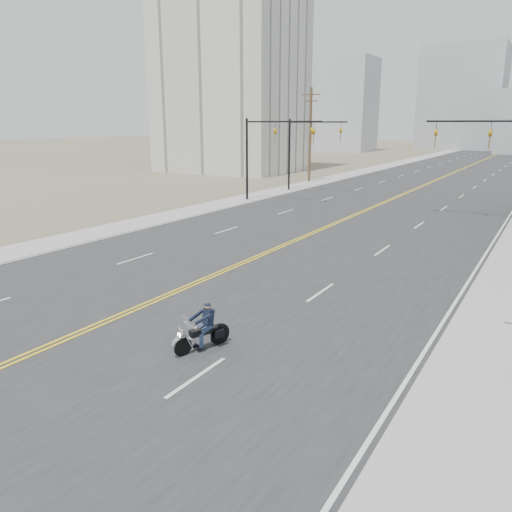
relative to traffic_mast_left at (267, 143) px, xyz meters
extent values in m
cube|color=#303033|center=(8.98, 38.00, -4.93)|extent=(20.00, 200.00, 0.01)
cube|color=#A5A5A0|center=(-2.52, 38.00, -4.93)|extent=(3.00, 200.00, 0.01)
cylinder|color=black|center=(-2.02, 0.00, -1.44)|extent=(0.20, 0.20, 7.00)
cylinder|color=black|center=(1.48, 0.00, 1.76)|extent=(7.00, 0.14, 0.14)
imported|color=#BF8C0C|center=(0.78, 0.00, 1.11)|extent=(0.21, 0.26, 1.30)
imported|color=#BF8C0C|center=(4.28, 0.00, 1.11)|extent=(0.21, 0.26, 1.30)
cylinder|color=black|center=(16.48, 0.00, 1.76)|extent=(7.00, 0.14, 0.14)
imported|color=#BF8C0C|center=(17.18, 0.00, 1.11)|extent=(0.21, 0.26, 1.30)
imported|color=#BF8C0C|center=(13.68, 0.00, 1.11)|extent=(0.21, 0.26, 1.30)
cylinder|color=black|center=(-2.02, 8.00, -1.44)|extent=(0.20, 0.20, 7.00)
cylinder|color=black|center=(0.98, 8.00, 1.76)|extent=(6.00, 0.14, 0.14)
imported|color=#BF8C0C|center=(0.38, 8.00, 1.11)|extent=(0.21, 0.26, 1.30)
imported|color=#BF8C0C|center=(3.38, 8.00, 1.11)|extent=(0.21, 0.26, 1.30)
cylinder|color=brown|center=(-3.52, 16.00, 0.31)|extent=(0.30, 0.30, 10.50)
cube|color=brown|center=(-3.52, 16.00, 4.76)|extent=(2.20, 0.12, 0.12)
cube|color=brown|center=(-3.52, 16.00, 4.06)|extent=(1.60, 0.12, 0.12)
cube|color=silver|center=(-19.02, 23.00, 10.06)|extent=(18.00, 14.00, 30.00)
cube|color=#B7BCC6|center=(-26.02, 83.00, 6.06)|extent=(14.00, 12.00, 22.00)
cube|color=#ADB2B7|center=(-3.02, 108.00, 8.06)|extent=(20.00, 15.00, 26.00)
cube|color=#ADB2B7|center=(-41.02, 98.00, 3.06)|extent=(12.00, 12.00, 16.00)
camera|label=1|loc=(21.48, -37.39, 1.56)|focal=35.00mm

